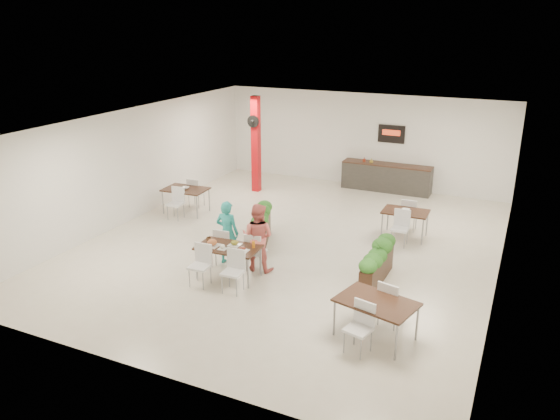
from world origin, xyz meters
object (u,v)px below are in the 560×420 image
Objects in this scene: service_counter at (386,177)px; side_table_c at (376,307)px; side_table_a at (186,192)px; side_table_b at (405,215)px; red_column at (256,143)px; diner_man at (227,233)px; main_table at (228,251)px; planter_right at (377,262)px; diner_woman at (258,237)px; planter_left at (261,225)px.

service_counter is 9.32m from side_table_c.
side_table_b is (6.42, 0.76, -0.01)m from side_table_a.
red_column reaches higher than side_table_c.
side_table_a is at bearing -44.39° from diner_man.
side_table_c is (7.04, -4.34, 0.00)m from side_table_a.
side_table_b is (3.06, 4.06, -0.01)m from main_table.
planter_right is at bearing 118.92° from side_table_c.
red_column is 6.00m from side_table_b.
service_counter is 1.63× the size of planter_right.
diner_woman is 0.89× the size of planter_left.
side_table_b is at bearing 90.75° from planter_right.
side_table_a is at bearing 135.59° from main_table.
diner_man is at bearing -2.79° from diner_woman.
service_counter reaches higher than diner_woman.
red_column reaches higher than planter_left.
main_table is at bearing -100.80° from service_counter.
side_table_c is (2.14, -9.07, 0.15)m from service_counter.
service_counter is 1.83× the size of side_table_a.
diner_woman reaches higher than planter_right.
main_table is 2.14m from planter_left.
service_counter reaches higher than main_table.
planter_left is at bearing -61.11° from red_column.
service_counter is 4.26m from side_table_b.
planter_left reaches higher than side_table_a.
diner_man is 0.97× the size of diner_woman.
main_table is (-1.53, -8.03, 0.14)m from service_counter.
service_counter is 7.03m from planter_right.
planter_right is at bearing -41.93° from red_column.
diner_woman reaches higher than side_table_c.
planter_left is at bearing -98.86° from diner_man.
planter_right is 2.29m from side_table_c.
red_column is 1.73× the size of planter_right.
diner_man is at bearing 171.55° from side_table_c.
diner_man is 0.85× the size of planter_right.
side_table_b is at bearing 53.01° from main_table.
diner_woman reaches higher than planter_left.
side_table_a and side_table_b have the same top height.
red_column is 1.76× the size of planter_left.
side_table_a is (-3.36, 3.29, 0.00)m from main_table.
side_table_a is (-6.46, 2.12, 0.15)m from planter_right.
diner_man is (-0.39, 0.66, 0.15)m from main_table.
diner_man reaches higher than planter_left.
main_table is 0.91× the size of planter_right.
main_table is at bearing -159.28° from planter_right.
diner_man is at bearing -44.50° from side_table_a.
side_table_a is at bearing -135.94° from service_counter.
service_counter is 6.81m from side_table_a.
side_table_c is (0.58, -2.21, 0.15)m from planter_right.
diner_woman reaches higher than diner_man.
planter_left is at bearing 164.06° from planter_right.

